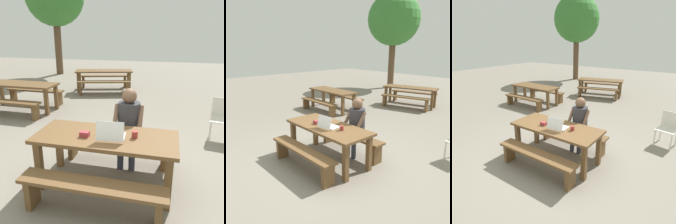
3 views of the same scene
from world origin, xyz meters
The scene contains 15 objects.
ground_plane centered at (0.00, 0.00, 0.00)m, with size 30.00×30.00×0.00m, color gray.
picnic_table_front centered at (0.00, 0.00, 0.65)m, with size 1.90×0.81×0.76m.
bench_near centered at (0.00, -0.64, 0.34)m, with size 1.74×0.30×0.45m.
bench_far centered at (0.00, 0.64, 0.34)m, with size 1.74×0.30×0.45m.
laptop centered at (0.09, -0.08, 0.82)m, with size 0.38×0.35×0.26m.
small_pouch centered at (-0.26, -0.10, 0.80)m, with size 0.12×0.09×0.07m.
coffee_mug centered at (0.39, 0.02, 0.81)m, with size 0.08×0.08×0.09m.
person_seated centered at (0.20, 0.61, 0.75)m, with size 0.45×0.43×1.27m.
picnic_table_mid centered at (-1.56, 5.45, 0.64)m, with size 2.12×1.17×0.76m.
bench_mid_south centered at (-1.41, 4.90, 0.36)m, with size 1.83×0.76×0.48m.
bench_mid_north centered at (-1.71, 6.01, 0.36)m, with size 1.83×0.76×0.48m.
picnic_table_rear centered at (-3.15, 2.79, 0.63)m, with size 1.98×0.76×0.75m.
bench_rear_south centered at (-3.16, 2.14, 0.32)m, with size 1.77×0.33×0.43m.
bench_rear_north centered at (-3.14, 3.43, 0.32)m, with size 1.77×0.33×0.43m.
tree_left centered at (-4.79, 8.54, 3.66)m, with size 2.79×2.79×5.09m.
Camera 2 is at (3.64, -2.96, 2.33)m, focal length 39.18 mm.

